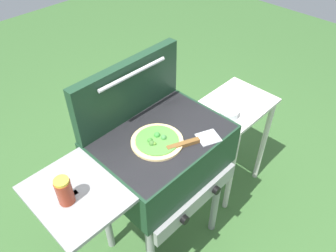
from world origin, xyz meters
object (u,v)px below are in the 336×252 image
(spatula, at_px, (194,142))
(prep_table, at_px, (233,127))
(pizza_veggie, at_px, (157,141))
(sauce_jar, at_px, (64,191))
(topping_bowl_near, at_px, (229,113))
(grill, at_px, (160,157))

(spatula, relative_size, prep_table, 0.36)
(pizza_veggie, distance_m, spatula, 0.17)
(sauce_jar, xyz_separation_m, spatula, (0.59, -0.14, -0.05))
(pizza_veggie, relative_size, spatula, 0.93)
(pizza_veggie, height_order, topping_bowl_near, pizza_veggie)
(grill, bearing_deg, pizza_veggie, -147.26)
(spatula, bearing_deg, pizza_veggie, 133.68)
(pizza_veggie, bearing_deg, sauce_jar, 178.11)
(topping_bowl_near, bearing_deg, pizza_veggie, 178.62)
(sauce_jar, relative_size, prep_table, 0.17)
(pizza_veggie, xyz_separation_m, sauce_jar, (-0.47, 0.02, 0.05))
(grill, xyz_separation_m, topping_bowl_near, (0.53, -0.04, -0.00))
(sauce_jar, distance_m, spatula, 0.60)
(grill, relative_size, topping_bowl_near, 8.56)
(pizza_veggie, relative_size, prep_table, 0.33)
(grill, height_order, prep_table, grill)
(grill, distance_m, topping_bowl_near, 0.53)
(grill, distance_m, spatula, 0.22)
(grill, relative_size, sauce_jar, 7.75)
(pizza_veggie, bearing_deg, prep_table, 2.29)
(sauce_jar, bearing_deg, grill, 0.96)
(pizza_veggie, height_order, spatula, pizza_veggie)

